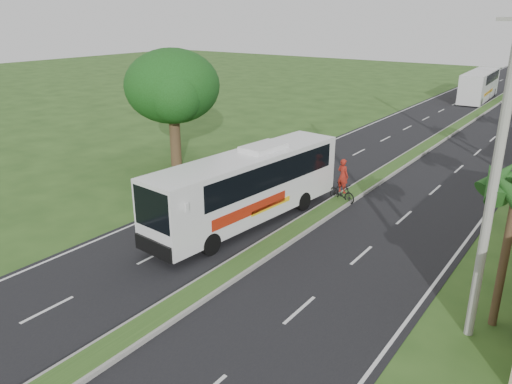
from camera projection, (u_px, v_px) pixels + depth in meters
The scene contains 9 objects.
ground at pixel (220, 280), 18.90m from camera, with size 180.00×180.00×0.00m, color #2A4B1B.
road_asphalt at pixel (406, 160), 34.18m from camera, with size 14.00×160.00×0.02m, color black.
median_strip at pixel (406, 159), 34.15m from camera, with size 1.20×160.00×0.18m.
lane_edge_left at pixel (320, 146), 37.85m from camera, with size 0.12×160.00×0.01m, color silver.
shade_tree at pixel (171, 89), 31.49m from camera, with size 6.30×6.00×7.54m.
utility_pole_a at pixel (498, 161), 13.84m from camera, with size 1.60×0.28×11.00m.
coach_bus_main at pixel (249, 183), 23.45m from camera, with size 3.35×11.44×3.65m.
coach_bus_far at pixel (480, 84), 57.12m from camera, with size 2.97×11.29×3.26m.
motorcyclist at pixel (342, 186), 26.40m from camera, with size 1.80×0.93×2.39m.
Camera 1 is at (10.80, -12.73, 9.56)m, focal length 35.00 mm.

